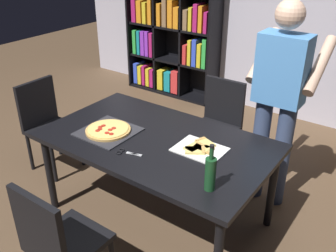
# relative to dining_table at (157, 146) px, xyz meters

# --- Properties ---
(ground_plane) EXTENTS (12.00, 12.00, 0.00)m
(ground_plane) POSITION_rel_dining_table_xyz_m (0.00, 0.00, -0.68)
(ground_plane) COLOR brown
(back_wall) EXTENTS (6.40, 0.10, 2.80)m
(back_wall) POSITION_rel_dining_table_xyz_m (0.00, 2.60, 0.72)
(back_wall) COLOR #BCB7C6
(back_wall) RESTS_ON ground_plane
(dining_table) EXTENTS (1.77, 1.04, 0.75)m
(dining_table) POSITION_rel_dining_table_xyz_m (0.00, 0.00, 0.00)
(dining_table) COLOR black
(dining_table) RESTS_ON ground_plane
(chair_near_camera) EXTENTS (0.42, 0.42, 0.90)m
(chair_near_camera) POSITION_rel_dining_table_xyz_m (-0.00, -1.01, -0.17)
(chair_near_camera) COLOR black
(chair_near_camera) RESTS_ON ground_plane
(chair_far_side) EXTENTS (0.42, 0.42, 0.90)m
(chair_far_side) POSITION_rel_dining_table_xyz_m (0.00, 1.01, -0.17)
(chair_far_side) COLOR black
(chair_far_side) RESTS_ON ground_plane
(chair_left_end) EXTENTS (0.42, 0.42, 0.90)m
(chair_left_end) POSITION_rel_dining_table_xyz_m (-1.37, 0.00, -0.17)
(chair_left_end) COLOR black
(chair_left_end) RESTS_ON ground_plane
(bookshelf) EXTENTS (1.40, 0.35, 1.95)m
(bookshelf) POSITION_rel_dining_table_xyz_m (-1.51, 2.37, 0.29)
(bookshelf) COLOR black
(bookshelf) RESTS_ON ground_plane
(person_serving_pizza) EXTENTS (0.55, 0.54, 1.75)m
(person_serving_pizza) POSITION_rel_dining_table_xyz_m (0.64, 0.79, 0.31)
(person_serving_pizza) COLOR #38476B
(person_serving_pizza) RESTS_ON ground_plane
(pepperoni_pizza_on_tray) EXTENTS (0.42, 0.42, 0.04)m
(pepperoni_pizza_on_tray) POSITION_rel_dining_table_xyz_m (-0.38, -0.14, 0.08)
(pepperoni_pizza_on_tray) COLOR #2D2D33
(pepperoni_pizza_on_tray) RESTS_ON dining_table
(pizza_slices_on_towel) EXTENTS (0.36, 0.29, 0.03)m
(pizza_slices_on_towel) POSITION_rel_dining_table_xyz_m (0.35, 0.06, 0.08)
(pizza_slices_on_towel) COLOR white
(pizza_slices_on_towel) RESTS_ON dining_table
(wine_bottle) EXTENTS (0.07, 0.07, 0.32)m
(wine_bottle) POSITION_rel_dining_table_xyz_m (0.65, -0.31, 0.18)
(wine_bottle) COLOR #194723
(wine_bottle) RESTS_ON dining_table
(kitchen_scissors) EXTENTS (0.20, 0.10, 0.01)m
(kitchen_scissors) POSITION_rel_dining_table_xyz_m (-0.06, -0.30, 0.07)
(kitchen_scissors) COLOR silver
(kitchen_scissors) RESTS_ON dining_table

